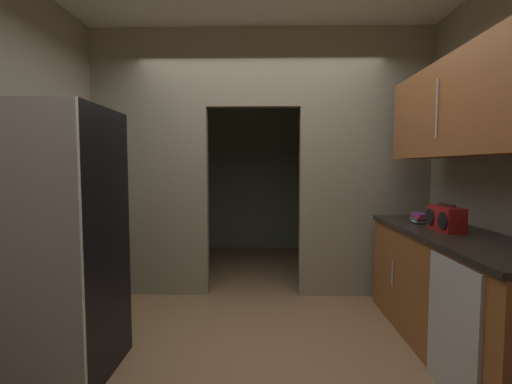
{
  "coord_description": "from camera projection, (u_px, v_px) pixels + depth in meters",
  "views": [
    {
      "loc": [
        0.03,
        -2.53,
        1.38
      ],
      "look_at": [
        -0.03,
        0.56,
        1.16
      ],
      "focal_mm": 25.45,
      "sensor_mm": 36.0,
      "label": 1
    }
  ],
  "objects": [
    {
      "name": "kitchen_partition",
      "position": [
        262.0,
        155.0,
        3.85
      ],
      "size": [
        3.55,
        0.12,
        2.81
      ],
      "color": "gray",
      "rests_on": "ground"
    },
    {
      "name": "dishwasher",
      "position": [
        452.0,
        330.0,
        2.14
      ],
      "size": [
        0.02,
        0.56,
        0.83
      ],
      "color": "#B7BABC",
      "rests_on": "ground"
    },
    {
      "name": "refrigerator",
      "position": [
        50.0,
        244.0,
        2.36
      ],
      "size": [
        0.78,
        0.75,
        1.76
      ],
      "color": "black",
      "rests_on": "ground"
    },
    {
      "name": "adjoining_room_shell",
      "position": [
        261.0,
        165.0,
        5.48
      ],
      "size": [
        3.55,
        2.32,
        2.81
      ],
      "color": "gray",
      "rests_on": "ground"
    },
    {
      "name": "lower_cabinet_run",
      "position": [
        455.0,
        293.0,
        2.68
      ],
      "size": [
        0.63,
        1.99,
        0.89
      ],
      "color": "brown",
      "rests_on": "ground"
    },
    {
      "name": "boombox",
      "position": [
        446.0,
        219.0,
        2.76
      ],
      "size": [
        0.15,
        0.34,
        0.21
      ],
      "color": "maroon",
      "rests_on": "lower_cabinet_run"
    },
    {
      "name": "book_stack",
      "position": [
        420.0,
        218.0,
        3.12
      ],
      "size": [
        0.14,
        0.17,
        0.09
      ],
      "color": "black",
      "rests_on": "lower_cabinet_run"
    },
    {
      "name": "upper_cabinet_counterside",
      "position": [
        463.0,
        108.0,
        2.59
      ],
      "size": [
        0.36,
        1.79,
        0.69
      ],
      "color": "brown"
    },
    {
      "name": "ground",
      "position": [
        259.0,
        358.0,
        2.62
      ],
      "size": [
        20.0,
        20.0,
        0.0
      ],
      "primitive_type": "plane",
      "color": "#93704C"
    }
  ]
}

